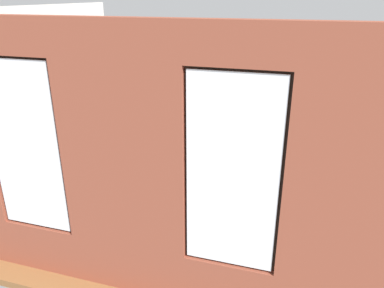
# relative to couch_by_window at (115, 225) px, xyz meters

# --- Properties ---
(ground_plane) EXTENTS (6.89, 6.31, 0.10)m
(ground_plane) POSITION_rel_couch_by_window_xyz_m (-0.55, -2.12, -0.38)
(ground_plane) COLOR brown
(brick_wall_with_windows) EXTENTS (6.29, 0.30, 3.08)m
(brick_wall_with_windows) POSITION_rel_couch_by_window_xyz_m (-0.55, 0.65, 1.18)
(brick_wall_with_windows) COLOR brown
(brick_wall_with_windows) RESTS_ON ground_plane
(white_wall_right) EXTENTS (0.10, 5.31, 3.08)m
(white_wall_right) POSITION_rel_couch_by_window_xyz_m (2.55, -1.92, 1.21)
(white_wall_right) COLOR silver
(white_wall_right) RESTS_ON ground_plane
(couch_by_window) EXTENTS (1.79, 0.87, 0.80)m
(couch_by_window) POSITION_rel_couch_by_window_xyz_m (0.00, 0.00, 0.00)
(couch_by_window) COLOR black
(couch_by_window) RESTS_ON ground_plane
(couch_left) EXTENTS (0.90, 2.04, 0.80)m
(couch_left) POSITION_rel_couch_by_window_xyz_m (-2.99, -2.22, -0.00)
(couch_left) COLOR black
(couch_left) RESTS_ON ground_plane
(coffee_table) EXTENTS (1.33, 0.79, 0.41)m
(coffee_table) POSITION_rel_couch_by_window_xyz_m (-0.66, -2.01, 0.03)
(coffee_table) COLOR #A87547
(coffee_table) RESTS_ON ground_plane
(cup_ceramic) EXTENTS (0.09, 0.09, 0.10)m
(cup_ceramic) POSITION_rel_couch_by_window_xyz_m (-0.76, -1.89, 0.13)
(cup_ceramic) COLOR #4C4C51
(cup_ceramic) RESTS_ON coffee_table
(candle_jar) EXTENTS (0.08, 0.08, 0.11)m
(candle_jar) POSITION_rel_couch_by_window_xyz_m (-0.26, -1.89, 0.13)
(candle_jar) COLOR #B7333D
(candle_jar) RESTS_ON coffee_table
(table_plant_small) EXTENTS (0.17, 0.17, 0.27)m
(table_plant_small) POSITION_rel_couch_by_window_xyz_m (-0.66, -2.01, 0.22)
(table_plant_small) COLOR beige
(table_plant_small) RESTS_ON coffee_table
(remote_silver) EXTENTS (0.17, 0.06, 0.02)m
(remote_silver) POSITION_rel_couch_by_window_xyz_m (-1.03, -2.14, 0.09)
(remote_silver) COLOR #B2B2B7
(remote_silver) RESTS_ON coffee_table
(media_console) EXTENTS (1.16, 0.42, 0.57)m
(media_console) POSITION_rel_couch_by_window_xyz_m (2.25, -2.52, -0.05)
(media_console) COLOR black
(media_console) RESTS_ON ground_plane
(tv_flatscreen) EXTENTS (1.10, 0.20, 0.75)m
(tv_flatscreen) POSITION_rel_couch_by_window_xyz_m (2.25, -2.52, 0.61)
(tv_flatscreen) COLOR black
(tv_flatscreen) RESTS_ON media_console
(papasan_chair) EXTENTS (1.19, 1.19, 0.73)m
(papasan_chair) POSITION_rel_couch_by_window_xyz_m (0.35, -4.09, 0.13)
(papasan_chair) COLOR olive
(papasan_chair) RESTS_ON ground_plane
(potted_plant_near_tv) EXTENTS (0.74, 0.74, 1.06)m
(potted_plant_near_tv) POSITION_rel_couch_by_window_xyz_m (1.70, -1.48, 0.36)
(potted_plant_near_tv) COLOR #47423D
(potted_plant_near_tv) RESTS_ON ground_plane
(potted_plant_corner_near_left) EXTENTS (0.63, 0.63, 0.84)m
(potted_plant_corner_near_left) POSITION_rel_couch_by_window_xyz_m (-3.14, -4.28, 0.23)
(potted_plant_corner_near_left) COLOR beige
(potted_plant_corner_near_left) RESTS_ON ground_plane
(potted_plant_between_couches) EXTENTS (0.95, 0.88, 1.49)m
(potted_plant_between_couches) POSITION_rel_couch_by_window_xyz_m (-1.33, -0.06, 0.43)
(potted_plant_between_couches) COLOR #9E5638
(potted_plant_between_couches) RESTS_ON ground_plane
(potted_plant_corner_far_left) EXTENTS (0.57, 0.57, 0.84)m
(potted_plant_corner_far_left) POSITION_rel_couch_by_window_xyz_m (-3.14, 0.10, 0.22)
(potted_plant_corner_far_left) COLOR brown
(potted_plant_corner_far_left) RESTS_ON ground_plane
(potted_plant_by_left_couch) EXTENTS (0.36, 0.36, 0.62)m
(potted_plant_by_left_couch) POSITION_rel_couch_by_window_xyz_m (-2.59, -3.69, 0.09)
(potted_plant_by_left_couch) COLOR #9E5638
(potted_plant_by_left_couch) RESTS_ON ground_plane
(potted_plant_foreground_right) EXTENTS (0.43, 0.43, 0.71)m
(potted_plant_foreground_right) POSITION_rel_couch_by_window_xyz_m (1.95, -4.23, 0.13)
(potted_plant_foreground_right) COLOR brown
(potted_plant_foreground_right) RESTS_ON ground_plane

